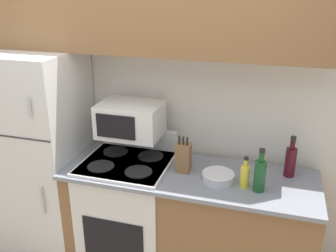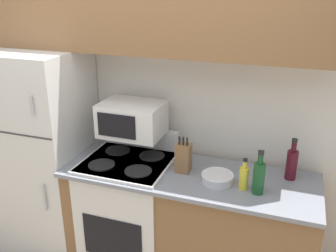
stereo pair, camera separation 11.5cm
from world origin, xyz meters
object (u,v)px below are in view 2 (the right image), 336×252
(bottle_wine_green, at_px, (259,177))
(refrigerator, at_px, (45,154))
(bottle_cooking_spray, at_px, (244,177))
(bottle_wine_red, at_px, (292,163))
(stove, at_px, (130,212))
(knife_block, at_px, (183,158))
(bowl, at_px, (217,178))
(microwave, at_px, (132,119))

(bottle_wine_green, bearing_deg, refrigerator, 175.39)
(bottle_cooking_spray, distance_m, bottle_wine_red, 0.38)
(stove, xyz_separation_m, knife_block, (0.43, 0.02, 0.55))
(knife_block, distance_m, bowl, 0.29)
(stove, relative_size, bowl, 5.00)
(stove, relative_size, knife_block, 4.14)
(microwave, height_order, bottle_wine_green, microwave)
(bowl, xyz_separation_m, bottle_wine_green, (0.28, -0.04, 0.08))
(bowl, bearing_deg, bottle_cooking_spray, -7.86)
(stove, height_order, microwave, microwave)
(microwave, distance_m, bottle_wine_red, 1.19)
(microwave, relative_size, bottle_cooking_spray, 2.12)
(bowl, height_order, bottle_cooking_spray, bottle_cooking_spray)
(bottle_cooking_spray, relative_size, bottle_wine_green, 0.73)
(knife_block, xyz_separation_m, bowl, (0.27, -0.08, -0.07))
(bottle_wine_green, bearing_deg, knife_block, 167.23)
(bowl, bearing_deg, bottle_wine_red, 25.37)
(refrigerator, xyz_separation_m, bottle_wine_green, (1.76, -0.14, 0.18))
(knife_block, distance_m, bottle_wine_red, 0.75)
(bowl, bearing_deg, stove, 174.96)
(microwave, height_order, bottle_cooking_spray, microwave)
(refrigerator, xyz_separation_m, knife_block, (1.22, -0.02, 0.17))
(microwave, distance_m, bowl, 0.78)
(refrigerator, relative_size, bowl, 7.78)
(refrigerator, bearing_deg, knife_block, -0.90)
(bowl, bearing_deg, refrigerator, 176.21)
(refrigerator, relative_size, knife_block, 6.44)
(bottle_wine_red, bearing_deg, bottle_cooking_spray, -139.40)
(bowl, distance_m, bottle_cooking_spray, 0.19)
(microwave, distance_m, bottle_cooking_spray, 0.94)
(refrigerator, bearing_deg, bottle_cooking_spray, -4.23)
(stove, bearing_deg, microwave, 92.97)
(bottle_wine_red, bearing_deg, microwave, -178.12)
(refrigerator, distance_m, stove, 0.87)
(bowl, height_order, bottle_wine_green, bottle_wine_green)
(microwave, xyz_separation_m, bowl, (0.71, -0.18, -0.28))
(microwave, relative_size, bottle_wine_green, 1.55)
(microwave, height_order, bottle_wine_red, microwave)
(knife_block, bearing_deg, bowl, -16.50)
(bottle_cooking_spray, bearing_deg, microwave, 166.85)
(refrigerator, relative_size, microwave, 3.74)
(stove, xyz_separation_m, bottle_wine_green, (0.98, -0.11, 0.56))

